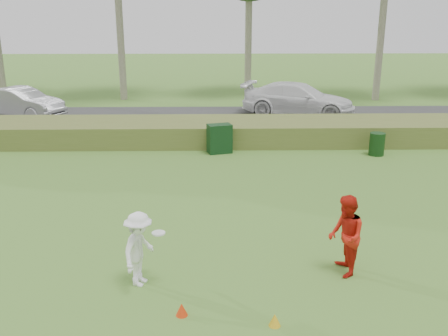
{
  "coord_description": "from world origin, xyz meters",
  "views": [
    {
      "loc": [
        -0.26,
        -8.83,
        5.31
      ],
      "look_at": [
        0.0,
        4.0,
        1.3
      ],
      "focal_mm": 40.0,
      "sensor_mm": 36.0,
      "label": 1
    }
  ],
  "objects_px": {
    "player_white": "(139,249)",
    "car_right": "(298,99)",
    "utility_cabinet": "(220,139)",
    "cone_orange": "(182,309)",
    "cone_yellow": "(275,320)",
    "car_mid": "(21,102)",
    "trash_bin": "(377,144)",
    "player_red": "(346,236)"
  },
  "relations": [
    {
      "from": "player_white",
      "to": "car_right",
      "type": "relative_size",
      "value": 0.27
    },
    {
      "from": "player_white",
      "to": "utility_cabinet",
      "type": "relative_size",
      "value": 1.37
    },
    {
      "from": "cone_orange",
      "to": "cone_yellow",
      "type": "xyz_separation_m",
      "value": [
        1.67,
        -0.35,
        -0.0
      ]
    },
    {
      "from": "car_mid",
      "to": "trash_bin",
      "type": "bearing_deg",
      "value": -91.6
    },
    {
      "from": "car_right",
      "to": "utility_cabinet",
      "type": "bearing_deg",
      "value": 168.67
    },
    {
      "from": "utility_cabinet",
      "to": "trash_bin",
      "type": "height_order",
      "value": "utility_cabinet"
    },
    {
      "from": "player_red",
      "to": "trash_bin",
      "type": "height_order",
      "value": "player_red"
    },
    {
      "from": "trash_bin",
      "to": "car_mid",
      "type": "bearing_deg",
      "value": 155.52
    },
    {
      "from": "player_red",
      "to": "car_mid",
      "type": "relative_size",
      "value": 0.37
    },
    {
      "from": "player_red",
      "to": "car_right",
      "type": "xyz_separation_m",
      "value": [
        1.75,
        16.78,
        0.04
      ]
    },
    {
      "from": "utility_cabinet",
      "to": "car_mid",
      "type": "distance_m",
      "value": 12.45
    },
    {
      "from": "player_red",
      "to": "cone_orange",
      "type": "relative_size",
      "value": 7.09
    },
    {
      "from": "utility_cabinet",
      "to": "trash_bin",
      "type": "xyz_separation_m",
      "value": [
        6.1,
        -0.47,
        -0.13
      ]
    },
    {
      "from": "car_right",
      "to": "cone_yellow",
      "type": "bearing_deg",
      "value": -170.96
    },
    {
      "from": "player_red",
      "to": "trash_bin",
      "type": "relative_size",
      "value": 1.98
    },
    {
      "from": "cone_orange",
      "to": "car_mid",
      "type": "bearing_deg",
      "value": 117.62
    },
    {
      "from": "cone_orange",
      "to": "trash_bin",
      "type": "height_order",
      "value": "trash_bin"
    },
    {
      "from": "player_white",
      "to": "car_right",
      "type": "height_order",
      "value": "car_right"
    },
    {
      "from": "cone_orange",
      "to": "car_right",
      "type": "distance_m",
      "value": 18.98
    },
    {
      "from": "car_mid",
      "to": "car_right",
      "type": "xyz_separation_m",
      "value": [
        14.56,
        0.16,
        0.09
      ]
    },
    {
      "from": "cone_yellow",
      "to": "trash_bin",
      "type": "height_order",
      "value": "trash_bin"
    },
    {
      "from": "utility_cabinet",
      "to": "car_mid",
      "type": "bearing_deg",
      "value": 129.3
    },
    {
      "from": "car_mid",
      "to": "car_right",
      "type": "bearing_deg",
      "value": -66.47
    },
    {
      "from": "car_right",
      "to": "player_red",
      "type": "bearing_deg",
      "value": -166.49
    },
    {
      "from": "cone_yellow",
      "to": "car_right",
      "type": "distance_m",
      "value": 18.94
    },
    {
      "from": "utility_cabinet",
      "to": "trash_bin",
      "type": "bearing_deg",
      "value": -20.88
    },
    {
      "from": "cone_yellow",
      "to": "car_right",
      "type": "height_order",
      "value": "car_right"
    },
    {
      "from": "cone_orange",
      "to": "car_mid",
      "type": "height_order",
      "value": "car_mid"
    },
    {
      "from": "cone_orange",
      "to": "car_mid",
      "type": "distance_m",
      "value": 20.44
    },
    {
      "from": "player_red",
      "to": "car_mid",
      "type": "distance_m",
      "value": 20.98
    },
    {
      "from": "car_mid",
      "to": "car_right",
      "type": "relative_size",
      "value": 0.79
    },
    {
      "from": "player_white",
      "to": "cone_yellow",
      "type": "distance_m",
      "value": 3.04
    },
    {
      "from": "cone_yellow",
      "to": "trash_bin",
      "type": "relative_size",
      "value": 0.27
    },
    {
      "from": "player_red",
      "to": "car_right",
      "type": "bearing_deg",
      "value": 174.05
    },
    {
      "from": "player_white",
      "to": "car_mid",
      "type": "xyz_separation_m",
      "value": [
        -8.57,
        16.96,
        0.05
      ]
    },
    {
      "from": "player_red",
      "to": "trash_bin",
      "type": "xyz_separation_m",
      "value": [
        3.58,
        9.16,
        -0.43
      ]
    },
    {
      "from": "player_white",
      "to": "car_mid",
      "type": "height_order",
      "value": "car_mid"
    },
    {
      "from": "player_red",
      "to": "cone_orange",
      "type": "bearing_deg",
      "value": -66.13
    },
    {
      "from": "car_right",
      "to": "player_white",
      "type": "bearing_deg",
      "value": -179.82
    },
    {
      "from": "cone_yellow",
      "to": "cone_orange",
      "type": "bearing_deg",
      "value": 168.06
    },
    {
      "from": "player_red",
      "to": "car_mid",
      "type": "bearing_deg",
      "value": -142.37
    },
    {
      "from": "utility_cabinet",
      "to": "car_right",
      "type": "height_order",
      "value": "car_right"
    }
  ]
}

